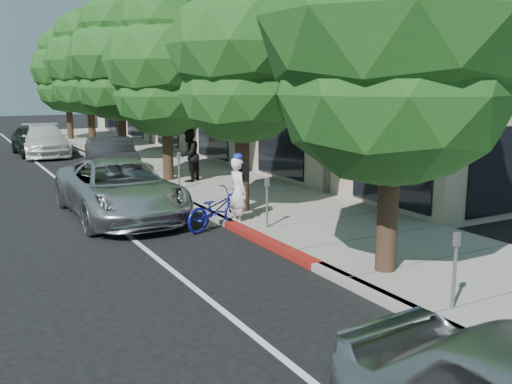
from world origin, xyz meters
TOP-DOWN VIEW (x-y plane):
  - ground at (0.00, 0.00)m, footprint 120.00×120.00m
  - sidewalk at (2.30, 8.00)m, footprint 4.60×56.00m
  - curb at (0.00, 8.00)m, footprint 0.30×56.00m
  - curb_red_segment at (0.00, 1.00)m, footprint 0.32×4.00m
  - storefront_building at (9.60, 18.00)m, footprint 10.00×36.00m
  - street_tree_0 at (0.90, -2.00)m, footprint 5.13×5.13m
  - street_tree_1 at (0.90, 4.00)m, footprint 4.11×4.11m
  - street_tree_2 at (0.90, 10.00)m, footprint 4.50×4.50m
  - street_tree_3 at (0.90, 16.00)m, footprint 4.63×4.63m
  - street_tree_4 at (0.90, 22.00)m, footprint 4.70×4.70m
  - street_tree_5 at (0.90, 28.00)m, footprint 4.47×4.47m
  - cyclist at (0.25, 3.00)m, footprint 0.44×0.67m
  - bicycle at (-0.40, 3.00)m, footprint 2.12×1.38m
  - silver_suv at (-2.20, 5.50)m, footprint 2.70×5.82m
  - dark_sedan at (-0.50, 12.75)m, footprint 2.17×4.84m
  - white_pickup at (-1.78, 21.00)m, footprint 2.60×5.58m
  - dark_suv_far at (-2.20, 21.50)m, footprint 2.06×4.74m
  - pedestrian at (1.45, 9.27)m, footprint 1.21×1.18m

SIDE VIEW (x-z plane):
  - ground at x=0.00m, z-range 0.00..0.00m
  - sidewalk at x=2.30m, z-range 0.00..0.15m
  - curb at x=0.00m, z-range 0.00..0.15m
  - curb_red_segment at x=0.00m, z-range 0.00..0.15m
  - bicycle at x=-0.40m, z-range 0.00..1.05m
  - dark_sedan at x=-0.50m, z-range 0.00..1.54m
  - white_pickup at x=-1.78m, z-range 0.00..1.58m
  - dark_suv_far at x=-2.20m, z-range 0.00..1.59m
  - silver_suv at x=-2.20m, z-range 0.00..1.61m
  - cyclist at x=0.25m, z-range 0.00..1.82m
  - pedestrian at x=1.45m, z-range 0.15..2.11m
  - storefront_building at x=9.60m, z-range 0.00..7.00m
  - street_tree_2 at x=0.90m, z-range 0.81..7.97m
  - street_tree_5 at x=0.90m, z-range 0.84..8.10m
  - street_tree_1 at x=0.90m, z-range 0.94..8.28m
  - street_tree_3 at x=0.90m, z-range 0.91..8.57m
  - street_tree_0 at x=0.90m, z-range 0.84..8.65m
  - street_tree_4 at x=0.90m, z-range 0.91..8.61m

